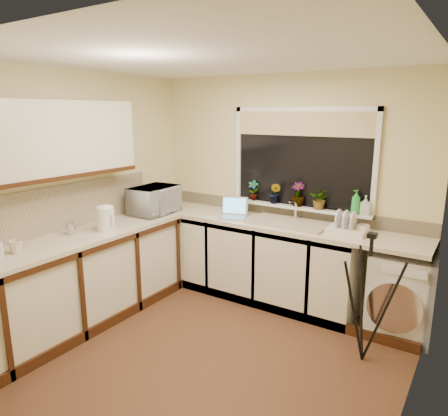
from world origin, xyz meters
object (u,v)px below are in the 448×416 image
Objects in this scene: steel_jar at (71,228)px; soap_bottle_clear at (365,205)px; soap_bottle_green at (356,202)px; dish_rack at (347,231)px; plant_c at (298,194)px; plant_a at (253,190)px; laptop at (234,212)px; plant_b at (275,193)px; tripod at (367,298)px; microwave at (154,200)px; cup_left at (15,247)px; washing_machine at (401,294)px; kettle at (106,219)px; plant_d at (320,199)px; cup_back at (363,230)px.

soap_bottle_clear is at bearing 36.31° from steel_jar.
soap_bottle_green is 1.25× the size of soap_bottle_clear.
soap_bottle_green reaches higher than dish_rack.
plant_a is at bearing -179.89° from plant_c.
plant_b is at bearing 16.35° from laptop.
soap_bottle_clear is at bearing -0.37° from plant_a.
laptop is 0.32× the size of tripod.
dish_rack is 1.85× the size of soap_bottle_clear.
microwave is 1.67m from cup_left.
washing_machine is 1.40× the size of microwave.
kettle is 1.05× the size of plant_d.
plant_c reaches higher than cup_back.
soap_bottle_green is (2.22, 1.69, 0.21)m from steel_jar.
plant_d reaches higher than cup_back.
kettle is 0.99× the size of plant_b.
dish_rack is at bearing -82.70° from microwave.
microwave is 1.38m from plant_b.
steel_jar is 0.52× the size of plant_b.
washing_machine is 3.63× the size of plant_d.
kettle is 1.87× the size of cup_back.
plant_c is 1.19× the size of plant_d.
washing_machine is at bearing -13.01° from plant_d.
cup_left is (-2.52, -1.46, 0.39)m from tripod.
kettle is at bearing -167.73° from tripod.
plant_c is 0.63m from soap_bottle_green.
soap_bottle_green is at bearing 127.46° from cup_back.
plant_d is 1.94× the size of cup_left.
washing_machine is at bearing -7.40° from plant_a.
steel_jar is at bearing -147.25° from cup_back.
plant_a is at bearing 66.98° from cup_left.
plant_b is at bearing -4.07° from plant_a.
dish_rack is 0.48m from plant_d.
plant_c is at bearing 56.47° from cup_left.
steel_jar is at bearing -142.74° from soap_bottle_green.
cup_back reaches higher than washing_machine.
kettle is (-0.78, -1.15, 0.06)m from laptop.
plant_d is 0.58m from cup_back.
cup_left is at bearing -118.97° from plant_b.
plant_b is (-0.88, 0.21, 0.24)m from dish_rack.
dish_rack is 1.65× the size of plant_d.
plant_a is 1.34m from cup_back.
cup_left is at bearing -97.21° from kettle.
tripod is at bearing -38.00° from laptop.
plant_b reaches higher than dish_rack.
kettle is 2.51m from cup_back.
cup_back is at bearing -52.54° from soap_bottle_green.
plant_a is (0.95, 0.64, 0.11)m from microwave.
microwave is at bearing -170.72° from dish_rack.
kettle reaches higher than tripod.
microwave is at bearing -176.19° from washing_machine.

